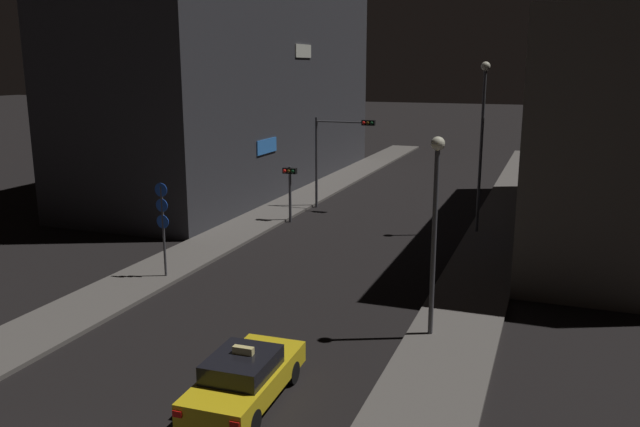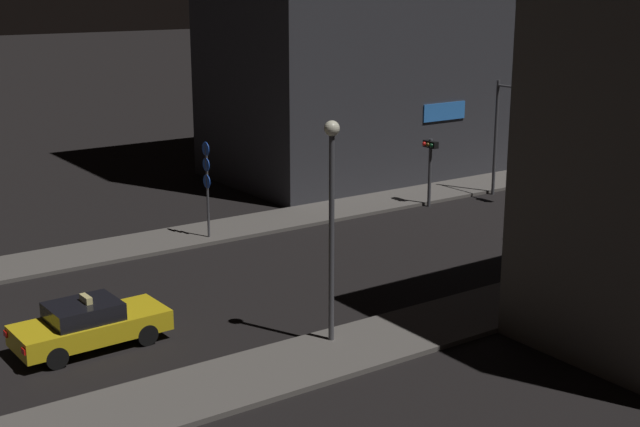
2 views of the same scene
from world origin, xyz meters
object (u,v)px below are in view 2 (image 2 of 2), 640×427
at_px(traffic_light_overhead, 517,117).
at_px(sign_pole_left, 207,180).
at_px(taxi, 89,324).
at_px(traffic_light_left_kerb, 430,158).
at_px(street_lamp_near_block, 332,201).

xyz_separation_m(traffic_light_overhead, sign_pole_left, (-2.30, -15.43, -1.53)).
distance_m(taxi, traffic_light_left_kerb, 20.40).
relative_size(traffic_light_left_kerb, sign_pole_left, 0.82).
bearing_deg(sign_pole_left, traffic_light_left_kerb, 85.20).
bearing_deg(street_lamp_near_block, traffic_light_overhead, 117.91).
bearing_deg(sign_pole_left, taxi, -45.75).
height_order(traffic_light_left_kerb, street_lamp_near_block, street_lamp_near_block).
distance_m(traffic_light_left_kerb, street_lamp_near_block, 17.11).
height_order(traffic_light_overhead, traffic_light_left_kerb, traffic_light_overhead).
bearing_deg(street_lamp_near_block, sign_pole_left, 169.84).
relative_size(traffic_light_overhead, sign_pole_left, 1.43).
distance_m(sign_pole_left, street_lamp_near_block, 11.90).
distance_m(traffic_light_overhead, street_lamp_near_block, 19.81).
distance_m(taxi, sign_pole_left, 11.29).
xyz_separation_m(traffic_light_overhead, traffic_light_left_kerb, (-1.37, -4.26, -1.71)).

